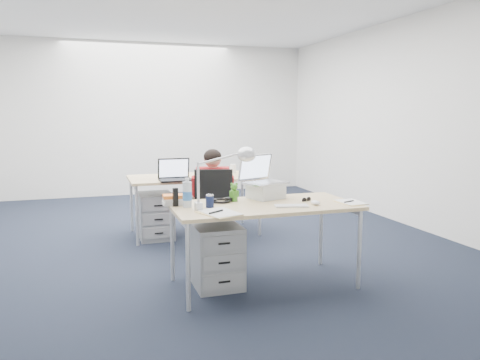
% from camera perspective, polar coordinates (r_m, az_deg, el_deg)
% --- Properties ---
extents(floor, '(7.00, 7.00, 0.00)m').
position_cam_1_polar(floor, '(5.67, -6.14, -7.40)').
color(floor, black).
rests_on(floor, ground).
extents(room, '(6.02, 7.02, 2.80)m').
position_cam_1_polar(room, '(5.46, -6.42, 10.18)').
color(room, silver).
rests_on(room, ground).
extents(desk_near, '(1.60, 0.80, 0.73)m').
position_cam_1_polar(desk_near, '(4.09, 2.92, -3.59)').
color(desk_near, tan).
rests_on(desk_near, ground).
extents(desk_far, '(1.60, 0.80, 0.73)m').
position_cam_1_polar(desk_far, '(5.89, -5.60, -0.01)').
color(desk_far, tan).
rests_on(desk_far, ground).
extents(office_chair, '(0.73, 0.73, 0.95)m').
position_cam_1_polar(office_chair, '(5.03, -3.20, -6.21)').
color(office_chair, black).
rests_on(office_chair, ground).
extents(seated_person, '(0.45, 0.67, 1.13)m').
position_cam_1_polar(seated_person, '(5.12, -3.31, -2.51)').
color(seated_person, '#AF191B').
rests_on(seated_person, ground).
extents(drawer_pedestal_near, '(0.40, 0.50, 0.55)m').
position_cam_1_polar(drawer_pedestal_near, '(4.18, -2.93, -9.11)').
color(drawer_pedestal_near, gray).
rests_on(drawer_pedestal_near, ground).
extents(drawer_pedestal_far, '(0.40, 0.50, 0.55)m').
position_cam_1_polar(drawer_pedestal_far, '(5.81, -10.26, -4.30)').
color(drawer_pedestal_far, gray).
rests_on(drawer_pedestal_far, ground).
extents(silver_laptop, '(0.45, 0.41, 0.40)m').
position_cam_1_polar(silver_laptop, '(4.33, 3.18, 0.35)').
color(silver_laptop, silver).
rests_on(silver_laptop, desk_near).
extents(wireless_keyboard, '(0.30, 0.18, 0.01)m').
position_cam_1_polar(wireless_keyboard, '(4.00, 6.28, -3.14)').
color(wireless_keyboard, white).
rests_on(wireless_keyboard, desk_near).
extents(computer_mouse, '(0.08, 0.11, 0.04)m').
position_cam_1_polar(computer_mouse, '(4.09, 9.19, -2.75)').
color(computer_mouse, white).
rests_on(computer_mouse, desk_near).
extents(headphones, '(0.26, 0.22, 0.04)m').
position_cam_1_polar(headphones, '(4.16, -2.37, -2.46)').
color(headphones, black).
rests_on(headphones, desk_near).
extents(can_koozie, '(0.07, 0.07, 0.11)m').
position_cam_1_polar(can_koozie, '(3.94, -3.71, -2.56)').
color(can_koozie, '#141C3F').
rests_on(can_koozie, desk_near).
extents(water_bottle, '(0.10, 0.10, 0.25)m').
position_cam_1_polar(water_bottle, '(3.96, -6.45, -1.53)').
color(water_bottle, silver).
rests_on(water_bottle, desk_near).
extents(bear_figurine, '(0.09, 0.07, 0.17)m').
position_cam_1_polar(bear_figurine, '(4.20, -0.71, -1.46)').
color(bear_figurine, '#27721E').
rests_on(bear_figurine, desk_near).
extents(book_stack, '(0.23, 0.21, 0.09)m').
position_cam_1_polar(book_stack, '(4.09, -8.06, -2.39)').
color(book_stack, silver).
rests_on(book_stack, desk_near).
extents(cordless_phone, '(0.05, 0.03, 0.16)m').
position_cam_1_polar(cordless_phone, '(4.01, -7.88, -2.08)').
color(cordless_phone, black).
rests_on(cordless_phone, desk_near).
extents(papers_left, '(0.32, 0.39, 0.01)m').
position_cam_1_polar(papers_left, '(3.70, -2.60, -4.05)').
color(papers_left, '#FEE093').
rests_on(papers_left, desk_near).
extents(papers_right, '(0.21, 0.28, 0.01)m').
position_cam_1_polar(papers_right, '(4.25, 13.34, -2.67)').
color(papers_right, '#FEE093').
rests_on(papers_right, desk_near).
extents(sunglasses, '(0.11, 0.08, 0.02)m').
position_cam_1_polar(sunglasses, '(4.26, 8.10, -2.40)').
color(sunglasses, black).
rests_on(sunglasses, desk_near).
extents(desk_lamp, '(0.50, 0.30, 0.53)m').
position_cam_1_polar(desk_lamp, '(3.84, -2.81, 0.35)').
color(desk_lamp, silver).
rests_on(desk_lamp, desk_near).
extents(dark_laptop, '(0.38, 0.37, 0.27)m').
position_cam_1_polar(dark_laptop, '(5.51, -7.87, 1.31)').
color(dark_laptop, black).
rests_on(dark_laptop, desk_far).
extents(far_cup, '(0.09, 0.09, 0.11)m').
position_cam_1_polar(far_cup, '(6.22, -0.84, 1.43)').
color(far_cup, white).
rests_on(far_cup, desk_far).
extents(far_papers, '(0.27, 0.34, 0.01)m').
position_cam_1_polar(far_papers, '(5.93, -7.76, 0.51)').
color(far_papers, white).
rests_on(far_papers, desk_far).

